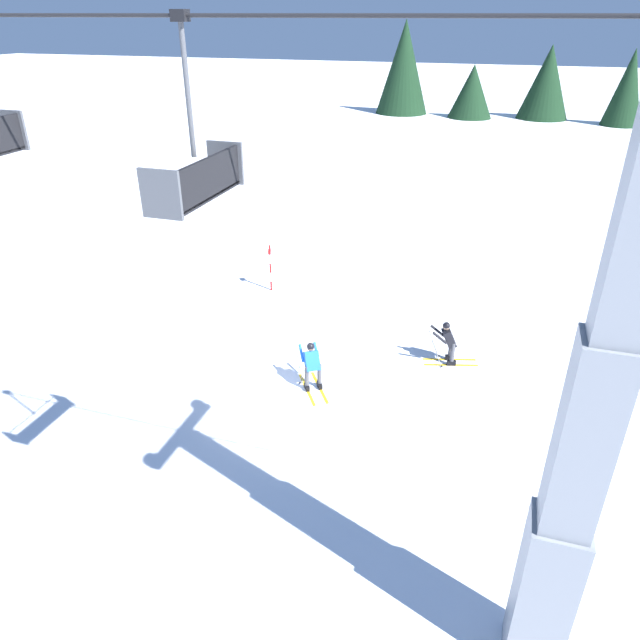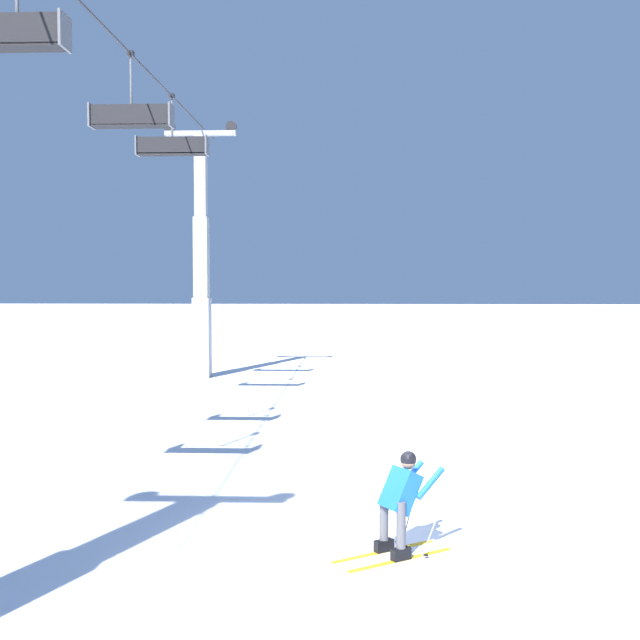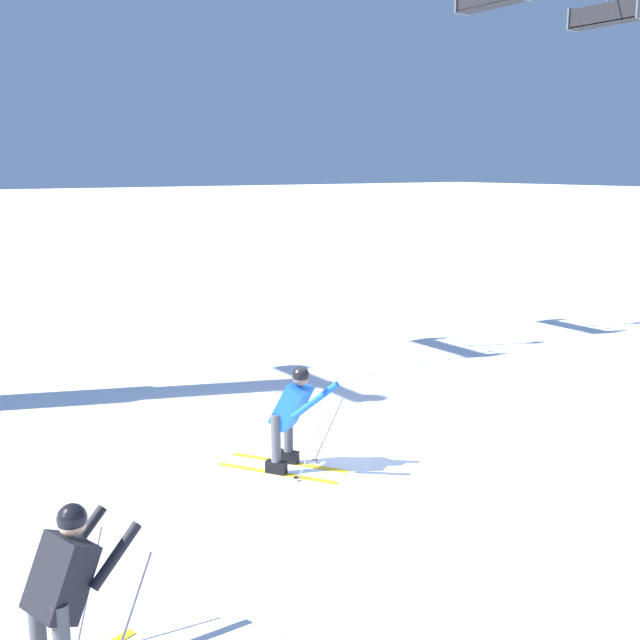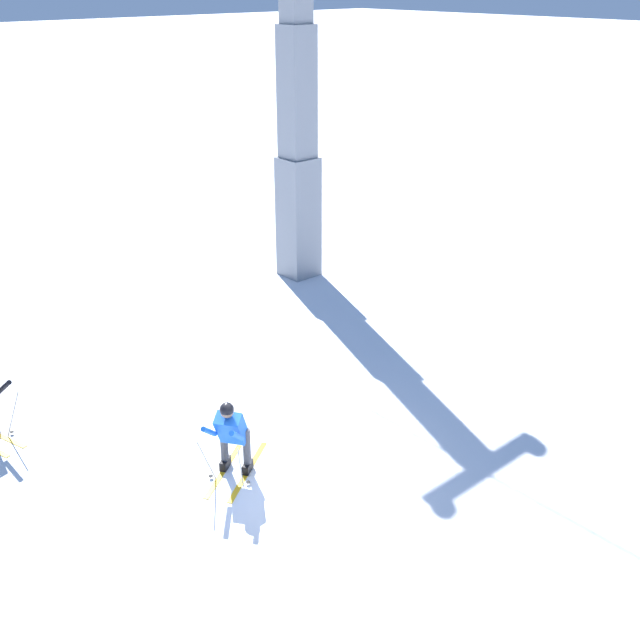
{
  "view_description": "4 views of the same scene",
  "coord_description": "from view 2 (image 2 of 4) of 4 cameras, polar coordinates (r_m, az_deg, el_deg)",
  "views": [
    {
      "loc": [
        -5.26,
        13.58,
        10.02
      ],
      "look_at": [
        -1.11,
        0.71,
        2.86
      ],
      "focal_mm": 32.64,
      "sensor_mm": 36.0,
      "label": 1
    },
    {
      "loc": [
        -11.21,
        0.37,
        3.77
      ],
      "look_at": [
        -1.58,
        0.79,
        3.31
      ],
      "focal_mm": 43.63,
      "sensor_mm": 36.0,
      "label": 2
    },
    {
      "loc": [
        -5.57,
        -8.32,
        3.97
      ],
      "look_at": [
        0.23,
        0.19,
        1.87
      ],
      "focal_mm": 42.53,
      "sensor_mm": 36.0,
      "label": 3
    },
    {
      "loc": [
        8.1,
        -6.08,
        7.5
      ],
      "look_at": [
        -0.08,
        1.2,
        2.5
      ],
      "focal_mm": 42.74,
      "sensor_mm": 36.0,
      "label": 4
    }
  ],
  "objects": [
    {
      "name": "chairlift_seat_second",
      "position": [
        15.82,
        -21.41,
        19.18
      ],
      "size": [
        0.61,
        1.78,
        2.09
      ],
      "color": "black"
    },
    {
      "name": "skier_carving_main",
      "position": [
        11.09,
        5.95,
        -12.75
      ],
      "size": [
        1.38,
        1.7,
        1.55
      ],
      "color": "yellow",
      "rests_on": "ground_plane"
    },
    {
      "name": "chairlift_seat_middle",
      "position": [
        22.39,
        -13.72,
        14.34
      ],
      "size": [
        0.61,
        2.24,
        2.06
      ],
      "color": "black"
    },
    {
      "name": "ground_plane",
      "position": [
        11.83,
        4.31,
        -15.87
      ],
      "size": [
        260.0,
        260.0,
        0.0
      ],
      "primitive_type": "plane",
      "color": "white"
    },
    {
      "name": "chairlift_seat_fourth",
      "position": [
        26.94,
        -10.81,
        12.41
      ],
      "size": [
        0.61,
        2.39,
        2.03
      ],
      "color": "black"
    },
    {
      "name": "haul_cable",
      "position": [
        19.6,
        -16.84,
        21.12
      ],
      "size": [
        32.32,
        0.05,
        0.05
      ],
      "primitive_type": "cylinder",
      "rotation": [
        0.0,
        1.57,
        0.0
      ],
      "color": "black"
    },
    {
      "name": "lift_tower_far",
      "position": [
        31.32,
        -8.69,
        3.66
      ],
      "size": [
        0.67,
        2.9,
        10.15
      ],
      "color": "gray",
      "rests_on": "ground_plane"
    }
  ]
}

